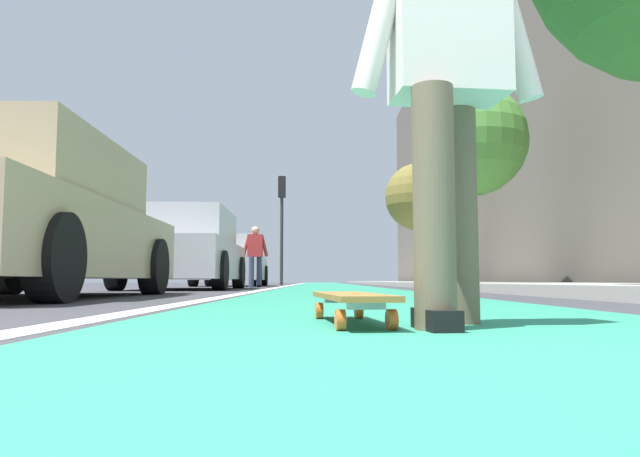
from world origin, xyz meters
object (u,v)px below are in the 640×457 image
at_px(pedestrian_distant, 255,252).
at_px(parked_car_near, 26,222).
at_px(parked_car_mid, 185,251).
at_px(street_tree_mid, 471,141).
at_px(skateboard, 351,299).
at_px(parked_car_far, 231,262).
at_px(street_tree_far, 419,198).
at_px(traffic_light, 282,209).
at_px(skater_person, 447,67).

bearing_deg(pedestrian_distant, parked_car_near, 172.19).
bearing_deg(parked_car_mid, street_tree_mid, -72.83).
height_order(skateboard, pedestrian_distant, pedestrian_distant).
xyz_separation_m(parked_car_far, street_tree_mid, (-4.80, -6.07, 2.59)).
xyz_separation_m(parked_car_near, street_tree_far, (14.45, -6.25, 2.27)).
distance_m(parked_car_far, street_tree_far, 6.81).
relative_size(parked_car_mid, street_tree_mid, 1.00).
distance_m(parked_car_near, pedestrian_distant, 9.14).
relative_size(traffic_light, street_tree_far, 0.98).
relative_size(skateboard, street_tree_far, 0.21).
bearing_deg(traffic_light, skateboard, -175.82).
relative_size(skater_person, parked_car_far, 0.36).
distance_m(skateboard, street_tree_mid, 11.87).
bearing_deg(parked_car_mid, skateboard, -163.73).
distance_m(traffic_light, street_tree_far, 5.29).
distance_m(parked_car_near, parked_car_mid, 5.69).
bearing_deg(pedestrian_distant, parked_car_mid, 163.65).
bearing_deg(parked_car_far, traffic_light, -16.28).
relative_size(street_tree_mid, pedestrian_distant, 3.04).
bearing_deg(skateboard, street_tree_far, -10.63).
bearing_deg(parked_car_near, skater_person, -137.47).
distance_m(parked_car_mid, pedestrian_distant, 3.51).
distance_m(skateboard, parked_car_far, 15.97).
relative_size(parked_car_far, pedestrian_distant, 3.02).
bearing_deg(traffic_light, parked_car_mid, 173.83).
bearing_deg(parked_car_near, parked_car_mid, -2.56).
distance_m(skateboard, traffic_light, 20.27).
xyz_separation_m(parked_car_mid, pedestrian_distant, (3.37, -0.99, 0.14)).
relative_size(skateboard, traffic_light, 0.21).
bearing_deg(skater_person, traffic_light, 5.12).
bearing_deg(parked_car_near, street_tree_far, -23.39).
relative_size(skateboard, parked_car_mid, 0.19).
height_order(parked_car_near, parked_car_mid, parked_car_mid).
xyz_separation_m(skater_person, pedestrian_distant, (12.59, 2.00, -0.08)).
xyz_separation_m(skater_person, street_tree_mid, (11.07, -3.00, 2.37)).
bearing_deg(street_tree_mid, street_tree_far, 0.00).
distance_m(street_tree_far, pedestrian_distant, 7.66).
height_order(street_tree_far, pedestrian_distant, street_tree_far).
height_order(parked_car_near, street_tree_mid, street_tree_mid).
bearing_deg(street_tree_mid, parked_car_near, 140.33).
distance_m(parked_car_mid, street_tree_far, 10.86).
distance_m(skater_person, pedestrian_distant, 12.75).
bearing_deg(street_tree_far, pedestrian_distant, 137.15).
height_order(skater_person, traffic_light, traffic_light).
bearing_deg(traffic_light, pedestrian_distant, 178.52).
xyz_separation_m(parked_car_near, traffic_light, (16.63, -1.44, 2.13)).
height_order(skateboard, street_tree_mid, street_tree_mid).
bearing_deg(traffic_light, skater_person, -174.88).
bearing_deg(traffic_light, parked_car_far, 163.72).
xyz_separation_m(skateboard, traffic_light, (20.02, 1.46, 2.75)).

